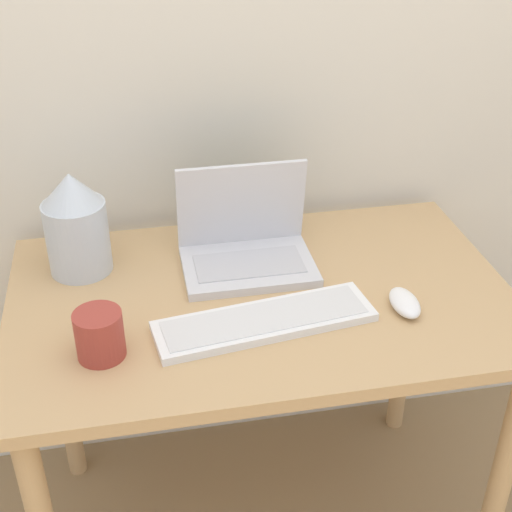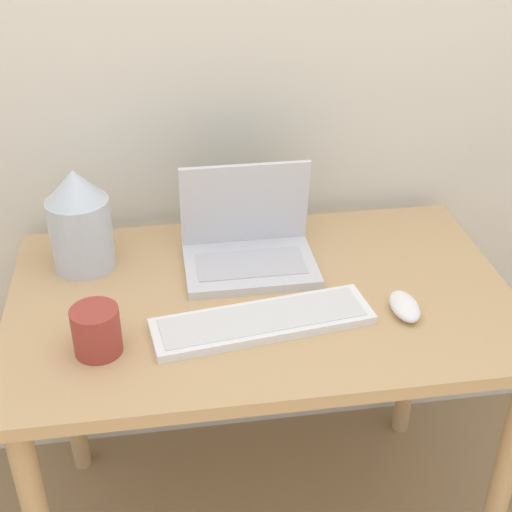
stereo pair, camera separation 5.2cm
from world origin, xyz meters
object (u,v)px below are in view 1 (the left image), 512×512
object	(u,v)px
mouse	(405,303)
vase	(76,224)
laptop	(246,244)
keyboard	(265,321)
mug	(100,335)

from	to	relation	value
mouse	vase	distance (m)	0.73
laptop	keyboard	size ratio (longest dim) A/B	0.64
keyboard	vase	distance (m)	0.48
mouse	mug	world-z (taller)	mug
laptop	keyboard	world-z (taller)	laptop
keyboard	vase	xyz separation A→B (m)	(-0.37, 0.29, 0.11)
keyboard	mug	xyz separation A→B (m)	(-0.33, -0.03, 0.04)
mouse	vase	xyz separation A→B (m)	(-0.67, 0.29, 0.10)
keyboard	laptop	bearing A→B (deg)	88.75
vase	laptop	bearing A→B (deg)	-6.71
mouse	mug	distance (m)	0.63
mug	keyboard	bearing A→B (deg)	5.90
keyboard	vase	size ratio (longest dim) A/B	1.94
laptop	mug	xyz separation A→B (m)	(-0.33, -0.28, -0.00)
keyboard	mouse	size ratio (longest dim) A/B	4.31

